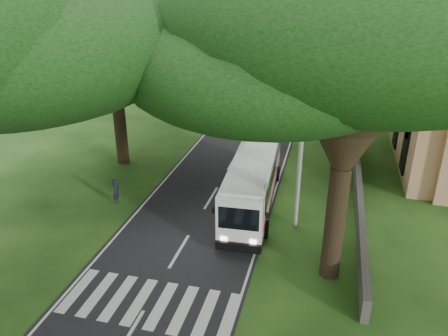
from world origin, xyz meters
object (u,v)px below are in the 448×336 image
object	(u,v)px
pole_near	(300,157)
pole_mid	(320,78)
pedestrian	(116,191)
distant_car_c	(310,58)
coach_bus	(254,177)
pole_far	(327,46)
distant_car_b	(274,66)

from	to	relation	value
pole_near	pole_mid	xyz separation A→B (m)	(0.00, 20.00, 0.00)
pedestrian	distant_car_c	bearing A→B (deg)	-6.84
coach_bus	pedestrian	distance (m)	8.52
coach_bus	pole_far	bearing A→B (deg)	82.82
pole_far	pedestrian	size ratio (longest dim) A/B	5.06
pole_far	distant_car_c	xyz separation A→B (m)	(-2.69, 10.61, -3.45)
distant_car_c	coach_bus	bearing A→B (deg)	81.34
pole_mid	coach_bus	xyz separation A→B (m)	(-2.80, -17.94, -2.41)
coach_bus	distant_car_b	distance (m)	40.69
pole_near	distant_car_b	size ratio (longest dim) A/B	1.89
coach_bus	pedestrian	world-z (taller)	coach_bus
pole_near	pole_far	xyz separation A→B (m)	(0.00, 40.00, 0.00)
pole_near	pedestrian	bearing A→B (deg)	-179.91
pole_far	coach_bus	xyz separation A→B (m)	(-2.80, -37.94, -2.41)
pedestrian	pole_near	bearing A→B (deg)	-87.43
pole_near	coach_bus	distance (m)	4.23
pole_far	pedestrian	xyz separation A→B (m)	(-11.00, -40.02, -3.39)
coach_bus	distant_car_b	world-z (taller)	coach_bus
pole_mid	distant_car_c	distance (m)	30.92
pole_far	pedestrian	distance (m)	41.64
pole_near	pole_far	size ratio (longest dim) A/B	1.00
pole_far	distant_car_b	world-z (taller)	pole_far
pole_far	coach_bus	bearing A→B (deg)	-94.23
pedestrian	coach_bus	bearing A→B (deg)	-73.29
pole_far	coach_bus	size ratio (longest dim) A/B	0.71
distant_car_b	distant_car_c	xyz separation A→B (m)	(4.73, 8.13, -0.00)
pole_near	pole_mid	distance (m)	20.00
distant_car_c	pole_far	bearing A→B (deg)	95.69
pole_near	pedestrian	size ratio (longest dim) A/B	5.06
pole_near	distant_car_c	world-z (taller)	pole_near
pole_mid	distant_car_c	bearing A→B (deg)	95.02
pole_far	distant_car_b	bearing A→B (deg)	161.53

